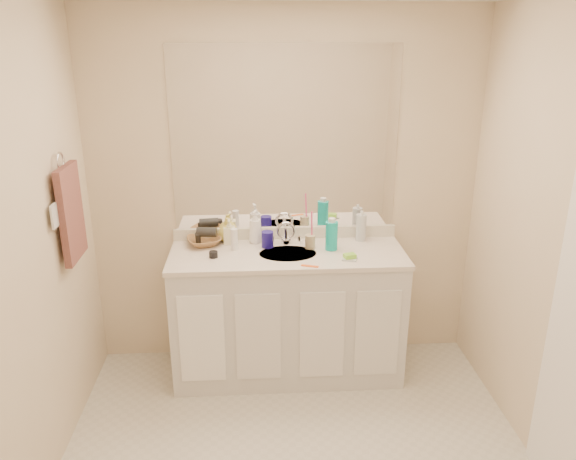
{
  "coord_description": "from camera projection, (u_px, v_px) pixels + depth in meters",
  "views": [
    {
      "loc": [
        -0.21,
        -2.33,
        2.23
      ],
      "look_at": [
        0.0,
        0.97,
        1.05
      ],
      "focal_mm": 35.0,
      "sensor_mm": 36.0,
      "label": 1
    }
  ],
  "objects": [
    {
      "name": "soap_dish",
      "position": [
        350.0,
        259.0,
        3.5
      ],
      "size": [
        0.11,
        0.1,
        0.01
      ],
      "primitive_type": "cube",
      "rotation": [
        0.0,
        0.0,
        -0.3
      ],
      "color": "silver",
      "rests_on": "countertop"
    },
    {
      "name": "hair_dryer",
      "position": [
        207.0,
        232.0,
        3.72
      ],
      "size": [
        0.14,
        0.08,
        0.07
      ],
      "primitive_type": "cylinder",
      "rotation": [
        0.0,
        1.57,
        -0.13
      ],
      "color": "black",
      "rests_on": "wicker_basket"
    },
    {
      "name": "mirror",
      "position": [
        285.0,
        140.0,
        3.65
      ],
      "size": [
        1.48,
        0.01,
        1.2
      ],
      "primitive_type": "cube",
      "color": "white",
      "rests_on": "wall_back"
    },
    {
      "name": "soap_bottle_white",
      "position": [
        255.0,
        227.0,
        3.75
      ],
      "size": [
        0.11,
        0.11,
        0.22
      ],
      "primitive_type": "imported",
      "rotation": [
        0.0,
        0.0,
        -0.28
      ],
      "color": "white",
      "rests_on": "countertop"
    },
    {
      "name": "backsplash",
      "position": [
        285.0,
        233.0,
        3.85
      ],
      "size": [
        1.52,
        0.03,
        0.08
      ],
      "primitive_type": "cube",
      "color": "silver",
      "rests_on": "countertop"
    },
    {
      "name": "dark_jar",
      "position": [
        213.0,
        254.0,
        3.53
      ],
      "size": [
        0.07,
        0.07,
        0.04
      ],
      "primitive_type": "cylinder",
      "rotation": [
        0.0,
        0.0,
        0.38
      ],
      "color": "black",
      "rests_on": "countertop"
    },
    {
      "name": "wall_left",
      "position": [
        8.0,
        278.0,
        2.47
      ],
      "size": [
        0.02,
        2.6,
        2.4
      ],
      "primitive_type": "cube",
      "color": "beige",
      "rests_on": "floor"
    },
    {
      "name": "switch_plate",
      "position": [
        54.0,
        216.0,
        2.98
      ],
      "size": [
        0.01,
        0.08,
        0.13
      ],
      "primitive_type": "cube",
      "color": "silver",
      "rests_on": "wall_left"
    },
    {
      "name": "wicker_basket",
      "position": [
        204.0,
        241.0,
        3.74
      ],
      "size": [
        0.28,
        0.28,
        0.05
      ],
      "primitive_type": "imported",
      "rotation": [
        0.0,
        0.0,
        0.29
      ],
      "color": "olive",
      "rests_on": "countertop"
    },
    {
      "name": "tan_cup",
      "position": [
        310.0,
        242.0,
        3.68
      ],
      "size": [
        0.08,
        0.08,
        0.09
      ],
      "primitive_type": "cylinder",
      "rotation": [
        0.0,
        0.0,
        0.3
      ],
      "color": "tan",
      "rests_on": "countertop"
    },
    {
      "name": "green_soap",
      "position": [
        350.0,
        256.0,
        3.5
      ],
      "size": [
        0.08,
        0.07,
        0.03
      ],
      "primitive_type": "cube",
      "rotation": [
        0.0,
        0.0,
        0.27
      ],
      "color": "#88DD35",
      "rests_on": "soap_dish"
    },
    {
      "name": "mouthwash_bottle",
      "position": [
        332.0,
        236.0,
        3.64
      ],
      "size": [
        0.1,
        0.1,
        0.19
      ],
      "primitive_type": "cylinder",
      "rotation": [
        0.0,
        0.0,
        -0.27
      ],
      "color": "#0EAEAA",
      "rests_on": "countertop"
    },
    {
      "name": "orange_comb",
      "position": [
        310.0,
        266.0,
        3.4
      ],
      "size": [
        0.11,
        0.06,
        0.0
      ],
      "primitive_type": "cube",
      "rotation": [
        0.0,
        0.0,
        -0.33
      ],
      "color": "#F25B19",
      "rests_on": "countertop"
    },
    {
      "name": "towel_ring",
      "position": [
        60.0,
        162.0,
        3.09
      ],
      "size": [
        0.01,
        0.11,
        0.11
      ],
      "primitive_type": "torus",
      "rotation": [
        0.0,
        1.57,
        0.0
      ],
      "color": "silver",
      "rests_on": "wall_left"
    },
    {
      "name": "sink_basin",
      "position": [
        288.0,
        255.0,
        3.61
      ],
      "size": [
        0.37,
        0.37,
        0.02
      ],
      "primitive_type": "cylinder",
      "color": "beige",
      "rests_on": "countertop"
    },
    {
      "name": "toothbrush",
      "position": [
        312.0,
        227.0,
        3.64
      ],
      "size": [
        0.02,
        0.04,
        0.21
      ],
      "primitive_type": "cylinder",
      "rotation": [
        0.14,
        0.0,
        -0.23
      ],
      "color": "#FE438A",
      "rests_on": "tan_cup"
    },
    {
      "name": "soap_bottle_yellow",
      "position": [
        227.0,
        230.0,
        3.78
      ],
      "size": [
        0.17,
        0.17,
        0.16
      ],
      "primitive_type": "imported",
      "rotation": [
        0.0,
        0.0,
        0.42
      ],
      "color": "#E4D658",
      "rests_on": "countertop"
    },
    {
      "name": "vanity_cabinet",
      "position": [
        288.0,
        315.0,
        3.77
      ],
      "size": [
        1.5,
        0.55,
        0.85
      ],
      "primitive_type": "cube",
      "color": "silver",
      "rests_on": "floor"
    },
    {
      "name": "soap_bottle_cream",
      "position": [
        229.0,
        231.0,
        3.75
      ],
      "size": [
        0.08,
        0.08,
        0.17
      ],
      "primitive_type": "imported",
      "rotation": [
        0.0,
        0.0,
        0.01
      ],
      "color": "#F6F2C8",
      "rests_on": "countertop"
    },
    {
      "name": "countertop",
      "position": [
        288.0,
        254.0,
        3.63
      ],
      "size": [
        1.52,
        0.57,
        0.03
      ],
      "primitive_type": "cube",
      "color": "silver",
      "rests_on": "vanity_cabinet"
    },
    {
      "name": "blue_mug",
      "position": [
        267.0,
        239.0,
        3.69
      ],
      "size": [
        0.1,
        0.1,
        0.11
      ],
      "primitive_type": "cylinder",
      "rotation": [
        0.0,
        0.0,
        0.35
      ],
      "color": "navy",
      "rests_on": "countertop"
    },
    {
      "name": "hand_towel",
      "position": [
        71.0,
        213.0,
        3.19
      ],
      "size": [
        0.04,
        0.32,
        0.55
      ],
      "primitive_type": "cube",
      "color": "#532F2C",
      "rests_on": "towel_ring"
    },
    {
      "name": "clear_pump_bottle",
      "position": [
        361.0,
        227.0,
        3.8
      ],
      "size": [
        0.08,
        0.08,
        0.18
      ],
      "primitive_type": "cylinder",
      "rotation": [
        0.0,
        0.0,
        0.12
      ],
      "color": "silver",
      "rests_on": "countertop"
    },
    {
      "name": "wall_back",
      "position": [
        285.0,
        193.0,
        3.77
      ],
      "size": [
        2.6,
        0.02,
        2.4
      ],
      "primitive_type": "cube",
      "color": "beige",
      "rests_on": "floor"
    },
    {
      "name": "faucet",
      "position": [
        286.0,
        236.0,
        3.75
      ],
      "size": [
        0.02,
        0.02,
        0.11
      ],
      "primitive_type": "cylinder",
      "color": "silver",
      "rests_on": "countertop"
    },
    {
      "name": "extra_white_bottle",
      "position": [
        234.0,
        239.0,
        3.64
      ],
      "size": [
        0.05,
        0.05,
        0.14
      ],
      "primitive_type": "cylinder",
      "rotation": [
        0.0,
        0.0,
        -0.21
      ],
      "color": "white",
      "rests_on": "countertop"
    }
  ]
}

